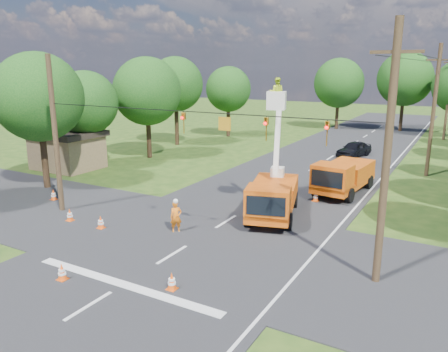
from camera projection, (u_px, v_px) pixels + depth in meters
The scene contains 29 objects.
ground at pixel (313, 169), 36.62m from camera, with size 140.00×140.00×0.00m, color #234314.
road_main at pixel (313, 169), 36.62m from camera, with size 12.00×100.00×0.06m, color black.
road_cross at pixel (196, 241), 21.42m from camera, with size 56.00×10.00×0.07m, color black.
stop_bar at pixel (124, 285), 17.03m from camera, with size 9.00×0.45×0.02m, color silver.
edge_line at pixel (383, 177), 33.94m from camera, with size 0.12×90.00×0.02m, color silver.
bucket_truck at pixel (273, 190), 24.35m from camera, with size 3.91×6.55×7.75m.
second_truck at pixel (343, 176), 29.09m from camera, with size 2.98×6.50×2.36m.
ground_worker at pixel (176, 217), 22.35m from camera, with size 0.60×0.39×1.64m, color orange.
distant_car at pixel (354, 149), 41.41m from camera, with size 1.72×4.26×1.45m, color black.
traffic_cone_0 at pixel (62, 272), 17.36m from camera, with size 0.38×0.38×0.71m.
traffic_cone_1 at pixel (172, 281), 16.60m from camera, with size 0.38×0.38×0.71m.
traffic_cone_2 at pixel (260, 201), 26.59m from camera, with size 0.38×0.38×0.71m.
traffic_cone_3 at pixel (316, 196), 27.58m from camera, with size 0.38×0.38×0.71m.
traffic_cone_4 at pixel (101, 222), 22.93m from camera, with size 0.38×0.38×0.71m.
traffic_cone_5 at pixel (70, 215), 24.05m from camera, with size 0.38×0.38×0.71m.
traffic_cone_6 at pixel (54, 195), 27.86m from camera, with size 0.38×0.38×0.71m.
traffic_cone_7 at pixel (364, 179), 31.81m from camera, with size 0.38×0.38×0.71m.
pole_right_near at pixel (387, 156), 16.12m from camera, with size 1.80×0.30×10.00m.
pole_right_mid at pixel (434, 110), 33.01m from camera, with size 1.80×0.30×10.00m.
pole_left at pixel (55, 135), 24.87m from camera, with size 0.30×0.30×9.00m.
signal_span at pixel (237, 124), 18.92m from camera, with size 18.00×0.29×1.07m.
shed at pixel (67, 149), 36.38m from camera, with size 5.50×4.50×3.15m.
tree_left_b at pixel (38, 97), 29.35m from camera, with size 6.00×6.00×9.32m.
tree_left_c at pixel (86, 103), 35.58m from camera, with size 5.20×5.20×8.06m.
tree_left_d at pixel (147, 91), 39.76m from camera, with size 6.20×6.20×9.24m.
tree_left_e at pixel (176, 84), 46.45m from camera, with size 5.80×5.80×9.41m.
tree_left_f at pixel (228, 89), 52.44m from camera, with size 5.40×5.40×8.40m.
tree_far_a at pixel (339, 83), 58.61m from camera, with size 6.60×6.60×9.50m.
tree_far_b at pixel (405, 79), 56.33m from camera, with size 7.00×7.00×10.32m.
Camera 1 is at (11.04, -14.74, 8.28)m, focal length 35.00 mm.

